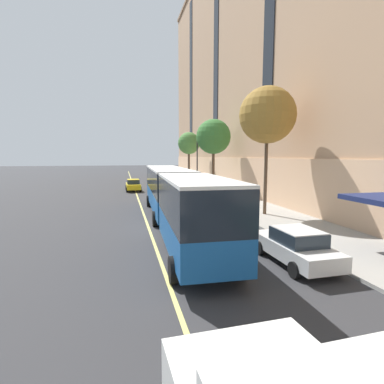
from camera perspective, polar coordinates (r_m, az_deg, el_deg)
The scene contains 15 objects.
ground_plane at distance 19.54m, azimuth -6.20°, elevation -6.77°, with size 260.00×260.00×0.00m, color #303033.
sidewalk at distance 24.90m, azimuth 13.61°, elevation -3.77°, with size 5.28×160.00×0.15m, color #9E9B93.
city_bus at distance 19.33m, azimuth -3.33°, elevation -0.45°, with size 3.37×20.61×3.69m.
parked_car_white_0 at distance 24.59m, azimuth 4.42°, elevation -2.06°, with size 2.05×4.44×1.56m.
parked_car_silver_1 at distance 39.45m, azimuth -2.39°, elevation 1.34°, with size 2.05×4.29×1.56m.
parked_car_white_3 at distance 13.68m, azimuth 19.04°, elevation -9.70°, with size 2.07×4.58×1.56m.
parked_car_red_4 at distance 30.54m, azimuth 0.96°, elevation -0.28°, with size 2.07×4.58×1.56m.
parked_car_darkgray_6 at distance 51.44m, azimuth -5.03°, elevation 2.62°, with size 2.04×4.31×1.56m.
taxi_cab at distance 40.12m, azimuth -11.14°, elevation 1.31°, with size 1.99×4.49×1.56m.
street_tree_mid_block at distance 23.63m, azimuth 14.17°, elevation 13.96°, with size 4.21×4.21×9.57m.
street_tree_far_uptown at distance 36.22m, azimuth 4.11°, elevation 10.42°, with size 4.11×4.11×8.78m.
street_tree_far_downtown at distance 49.40m, azimuth -0.60°, elevation 9.21°, with size 3.57×3.57×8.29m.
street_lamp at distance 37.06m, azimuth 1.08°, elevation 6.72°, with size 0.36×1.48×7.11m.
fire_hydrant at distance 30.26m, azimuth 4.25°, elevation -0.92°, with size 0.42×0.24×0.72m.
lane_centerline at distance 22.39m, azimuth -8.88°, elevation -5.04°, with size 0.16×140.00×0.01m, color #E0D66B.
Camera 1 is at (-2.19, -18.86, 4.60)m, focal length 28.00 mm.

